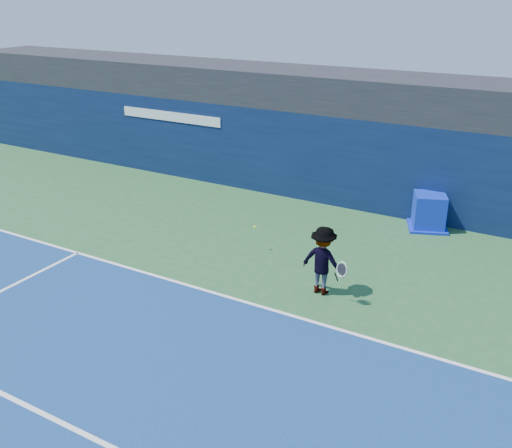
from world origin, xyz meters
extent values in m
plane|color=#285B2F|center=(0.00, 0.00, 0.00)|extent=(80.00, 80.00, 0.00)
cube|color=white|center=(0.00, 3.00, 0.01)|extent=(24.00, 0.10, 0.01)
cube|color=white|center=(0.00, -2.00, 0.01)|extent=(24.00, 0.10, 0.01)
cube|color=black|center=(0.00, 11.50, 3.60)|extent=(36.00, 3.00, 1.20)
cube|color=#0A1839|center=(0.00, 10.50, 1.50)|extent=(36.00, 1.00, 3.00)
cube|color=white|center=(-7.00, 9.99, 2.35)|extent=(4.50, 0.04, 0.35)
cube|color=#0C24B3|center=(2.97, 9.65, 0.54)|extent=(1.17, 1.17, 1.09)
cube|color=#0C20AF|center=(2.97, 9.65, 0.04)|extent=(1.47, 1.47, 0.07)
imported|color=white|center=(1.78, 4.33, 0.85)|extent=(1.15, 0.72, 1.70)
cylinder|color=black|center=(2.23, 4.08, 0.65)|extent=(0.08, 0.15, 0.27)
torus|color=white|center=(2.37, 4.03, 0.90)|extent=(0.31, 0.18, 0.30)
cylinder|color=black|center=(2.37, 4.03, 0.90)|extent=(0.26, 0.14, 0.26)
sphere|color=#EAFA1B|center=(-0.82, 5.61, 0.71)|extent=(0.07, 0.07, 0.07)
camera|label=1|loc=(6.40, -6.98, 6.79)|focal=40.00mm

